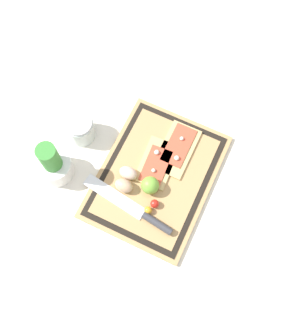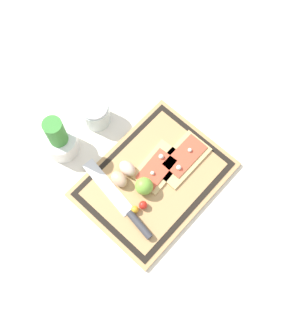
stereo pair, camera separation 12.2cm
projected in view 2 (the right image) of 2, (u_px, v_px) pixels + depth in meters
ground_plane at (154, 180)px, 1.24m from camera, size 6.00×6.00×0.00m
cutting_board at (154, 179)px, 1.24m from camera, size 0.45×0.34×0.02m
pizza_slice_near at (183, 159)px, 1.25m from camera, size 0.18×0.10×0.02m
pizza_slice_far at (158, 167)px, 1.24m from camera, size 0.17×0.11×0.02m
knife at (128, 211)px, 1.19m from camera, size 0.07×0.31×0.02m
egg_brown at (119, 179)px, 1.21m from camera, size 0.04×0.06×0.04m
egg_pink at (127, 168)px, 1.22m from camera, size 0.04×0.06×0.04m
lime at (143, 185)px, 1.19m from camera, size 0.06×0.06×0.06m
cherry_tomato_red at (143, 205)px, 1.19m from camera, size 0.03×0.03×0.03m
cherry_tomato_yellow at (135, 209)px, 1.18m from camera, size 0.02×0.02×0.02m
herb_pot at (60, 140)px, 1.22m from camera, size 0.11×0.11×0.18m
sauce_jar at (96, 114)px, 1.28m from camera, size 0.09×0.09×0.09m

